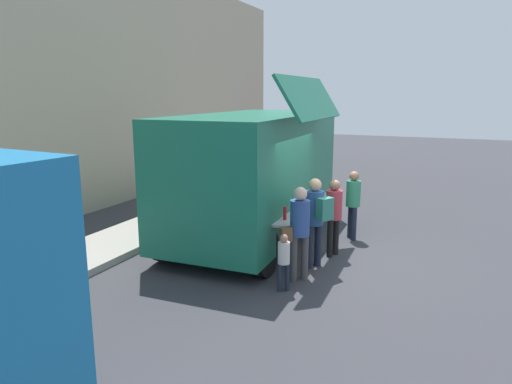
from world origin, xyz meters
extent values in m
plane|color=#38383D|center=(0.00, 0.00, 0.00)|extent=(60.00, 60.00, 0.00)
cube|color=#9E998E|center=(-3.30, 4.40, 0.07)|extent=(28.00, 1.60, 0.15)
cube|color=#1A6D4F|center=(0.70, 1.80, 1.62)|extent=(5.84, 2.65, 2.63)
cube|color=#1A6D4F|center=(0.18, 0.30, 3.30)|extent=(3.18, 0.68, 0.87)
cube|color=black|center=(0.17, 0.62, 1.93)|extent=(3.01, 0.20, 1.18)
cube|color=#B7B7BC|center=(0.17, 0.40, 0.99)|extent=(3.18, 0.46, 0.05)
cylinder|color=red|center=(-0.98, 0.41, 1.14)|extent=(0.07, 0.07, 0.26)
cylinder|color=yellow|center=(-0.60, 0.33, 1.11)|extent=(0.06, 0.06, 0.20)
cylinder|color=black|center=(-0.22, 0.39, 1.14)|extent=(0.08, 0.08, 0.25)
cylinder|color=yellow|center=(0.18, 0.35, 1.12)|extent=(0.08, 0.08, 0.21)
cylinder|color=green|center=(0.58, 0.36, 1.11)|extent=(0.07, 0.07, 0.20)
cylinder|color=silver|center=(0.95, 0.47, 1.12)|extent=(0.08, 0.08, 0.21)
cylinder|color=yellow|center=(1.33, 0.45, 1.11)|extent=(0.07, 0.07, 0.19)
cube|color=black|center=(3.53, 1.90, 2.09)|extent=(0.15, 2.09, 1.16)
cylinder|color=black|center=(2.84, 2.96, 0.45)|extent=(0.90, 0.28, 0.90)
cylinder|color=black|center=(2.92, 0.81, 0.45)|extent=(0.90, 0.28, 0.90)
cylinder|color=black|center=(-1.51, 2.80, 0.45)|extent=(0.90, 0.28, 0.90)
cylinder|color=black|center=(-1.44, 0.65, 0.45)|extent=(0.90, 0.28, 0.90)
cylinder|color=#2F6639|center=(4.22, 4.10, 0.51)|extent=(0.60, 0.60, 1.02)
cylinder|color=black|center=(0.09, -0.22, 0.40)|extent=(0.13, 0.13, 0.81)
cylinder|color=black|center=(0.30, -0.29, 0.40)|extent=(0.13, 0.13, 0.81)
cylinder|color=#B23641|center=(0.19, -0.25, 1.11)|extent=(0.34, 0.34, 0.61)
sphere|color=#986B54|center=(0.19, -0.25, 1.53)|extent=(0.23, 0.23, 0.23)
cylinder|color=#1D2236|center=(-0.71, -0.01, 0.44)|extent=(0.14, 0.14, 0.88)
cylinder|color=#1D2236|center=(-0.51, -0.13, 0.44)|extent=(0.14, 0.14, 0.88)
cylinder|color=#2C4E8B|center=(-0.61, -0.07, 1.21)|extent=(0.37, 0.37, 0.67)
sphere|color=#DFAF7E|center=(-0.61, -0.07, 1.67)|extent=(0.25, 0.25, 0.25)
cube|color=#2F7D6A|center=(-0.75, -0.31, 1.25)|extent=(0.36, 0.32, 0.43)
cylinder|color=#484646|center=(-1.44, 0.06, 0.43)|extent=(0.14, 0.14, 0.86)
cylinder|color=#484646|center=(-1.27, -0.10, 0.43)|extent=(0.14, 0.14, 0.86)
cylinder|color=#2C4A8A|center=(-1.35, -0.02, 1.19)|extent=(0.36, 0.36, 0.65)
sphere|color=beige|center=(-1.35, -0.02, 1.63)|extent=(0.24, 0.24, 0.24)
cube|color=brown|center=(-1.56, 0.17, 0.91)|extent=(0.25, 0.25, 0.25)
cylinder|color=#1E2438|center=(1.42, -0.43, 0.40)|extent=(0.13, 0.13, 0.80)
cylinder|color=#1E2438|center=(1.60, -0.31, 0.40)|extent=(0.13, 0.13, 0.80)
cylinder|color=#328964|center=(1.51, -0.37, 1.10)|extent=(0.33, 0.33, 0.61)
sphere|color=#9E6F50|center=(1.51, -0.37, 1.52)|extent=(0.22, 0.22, 0.22)
cylinder|color=#1D2536|center=(-1.97, 0.12, 0.25)|extent=(0.08, 0.08, 0.51)
cylinder|color=#1D2536|center=(-1.90, 0.01, 0.25)|extent=(0.08, 0.08, 0.51)
cylinder|color=silver|center=(-1.93, 0.06, 0.70)|extent=(0.21, 0.21, 0.38)
sphere|color=#9B6E54|center=(-1.93, 0.06, 0.96)|extent=(0.14, 0.14, 0.14)
camera|label=1|loc=(-9.03, -2.56, 3.38)|focal=32.36mm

